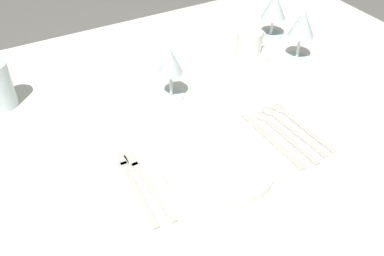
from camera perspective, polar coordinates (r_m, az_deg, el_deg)
The scene contains 14 objects.
dining_table at distance 1.12m, azimuth -3.79°, elevation -2.17°, with size 1.80×1.11×0.74m.
dinner_plate at distance 0.94m, azimuth 3.54°, elevation -4.60°, with size 0.25×0.25×0.02m, color white.
fork_outer at distance 0.91m, azimuth -5.90°, elevation -7.16°, with size 0.03×0.22×0.00m.
fork_inner at distance 0.91m, azimuth -7.66°, elevation -7.36°, with size 0.03×0.23×0.00m.
dinner_knife at distance 1.02m, azimuth 10.60°, elevation -1.70°, with size 0.02×0.22×0.00m.
spoon_soup at distance 1.05m, azimuth 11.22°, elevation -0.23°, with size 0.03×0.22×0.01m.
spoon_dessert at distance 1.07m, azimuth 12.21°, elevation 0.48°, with size 0.03×0.22×0.01m.
spoon_tea at distance 1.09m, azimuth 13.42°, elevation 0.92°, with size 0.03×0.22×0.01m.
saucer_left at distance 1.33m, azimuth 7.37°, elevation 9.67°, with size 0.13×0.13×0.01m, color white.
coffee_cup_left at distance 1.32m, azimuth 7.58°, elevation 11.19°, with size 0.10×0.08×0.07m.
wine_glass_centre at distance 1.42m, azimuth 10.78°, elevation 15.31°, with size 0.08×0.08×0.14m.
wine_glass_left at distance 1.30m, azimuth 14.33°, elevation 12.96°, with size 0.08×0.08×0.15m.
wine_glass_right at distance 1.09m, azimuth -2.89°, elevation 8.50°, with size 0.07×0.07×0.15m.
drink_tumbler at distance 1.19m, azimuth -24.05°, elevation 4.83°, with size 0.07×0.07×0.12m.
Camera 1 is at (-0.34, -0.77, 1.40)m, focal length 40.43 mm.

